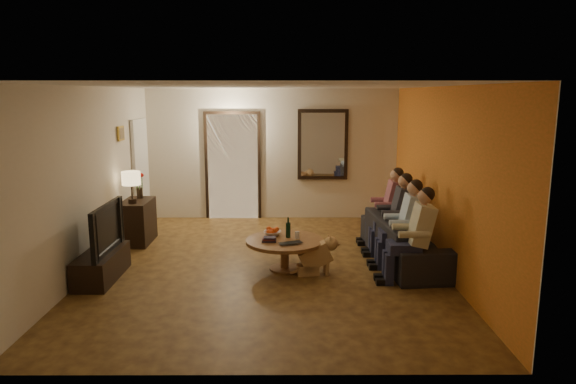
{
  "coord_description": "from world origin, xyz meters",
  "views": [
    {
      "loc": [
        0.28,
        -7.23,
        2.49
      ],
      "look_at": [
        0.3,
        0.3,
        1.05
      ],
      "focal_mm": 32.0,
      "sensor_mm": 36.0,
      "label": 1
    }
  ],
  "objects_px": {
    "table_lamp": "(132,187)",
    "coffee_table": "(285,254)",
    "person_b": "(406,228)",
    "dresser": "(138,222)",
    "sofa": "(407,240)",
    "person_a": "(416,239)",
    "person_c": "(397,218)",
    "tv": "(99,228)",
    "bowl": "(272,233)",
    "dog": "(315,255)",
    "tv_stand": "(102,265)",
    "laptop": "(292,244)",
    "person_d": "(389,209)",
    "wine_bottle": "(288,227)"
  },
  "relations": [
    {
      "from": "person_c",
      "to": "dog",
      "type": "xyz_separation_m",
      "value": [
        -1.32,
        -0.88,
        -0.32
      ]
    },
    {
      "from": "coffee_table",
      "to": "laptop",
      "type": "distance_m",
      "value": 0.38
    },
    {
      "from": "dresser",
      "to": "tv_stand",
      "type": "xyz_separation_m",
      "value": [
        0.0,
        -1.75,
        -0.17
      ]
    },
    {
      "from": "coffee_table",
      "to": "sofa",
      "type": "bearing_deg",
      "value": 11.65
    },
    {
      "from": "table_lamp",
      "to": "person_b",
      "type": "relative_size",
      "value": 0.45
    },
    {
      "from": "person_b",
      "to": "person_d",
      "type": "relative_size",
      "value": 1.0
    },
    {
      "from": "sofa",
      "to": "person_a",
      "type": "distance_m",
      "value": 0.94
    },
    {
      "from": "person_b",
      "to": "laptop",
      "type": "distance_m",
      "value": 1.69
    },
    {
      "from": "dresser",
      "to": "laptop",
      "type": "distance_m",
      "value": 3.09
    },
    {
      "from": "coffee_table",
      "to": "bowl",
      "type": "bearing_deg",
      "value": 129.29
    },
    {
      "from": "bowl",
      "to": "dog",
      "type": "bearing_deg",
      "value": -34.87
    },
    {
      "from": "tv",
      "to": "sofa",
      "type": "distance_m",
      "value": 4.43
    },
    {
      "from": "person_c",
      "to": "dog",
      "type": "relative_size",
      "value": 2.14
    },
    {
      "from": "table_lamp",
      "to": "tv",
      "type": "relative_size",
      "value": 0.47
    },
    {
      "from": "tv",
      "to": "laptop",
      "type": "bearing_deg",
      "value": -88.01
    },
    {
      "from": "tv",
      "to": "laptop",
      "type": "xyz_separation_m",
      "value": [
        2.6,
        0.09,
        -0.25
      ]
    },
    {
      "from": "table_lamp",
      "to": "coffee_table",
      "type": "height_order",
      "value": "table_lamp"
    },
    {
      "from": "person_c",
      "to": "laptop",
      "type": "xyz_separation_m",
      "value": [
        -1.64,
        -0.96,
        -0.14
      ]
    },
    {
      "from": "tv_stand",
      "to": "person_c",
      "type": "xyz_separation_m",
      "value": [
        4.25,
        1.05,
        0.41
      ]
    },
    {
      "from": "sofa",
      "to": "person_d",
      "type": "height_order",
      "value": "person_d"
    },
    {
      "from": "tv_stand",
      "to": "coffee_table",
      "type": "bearing_deg",
      "value": 8.43
    },
    {
      "from": "dresser",
      "to": "tv",
      "type": "relative_size",
      "value": 0.71
    },
    {
      "from": "tv",
      "to": "person_c",
      "type": "height_order",
      "value": "person_c"
    },
    {
      "from": "dog",
      "to": "person_d",
      "type": "bearing_deg",
      "value": 41.51
    },
    {
      "from": "dresser",
      "to": "tv",
      "type": "height_order",
      "value": "tv"
    },
    {
      "from": "dog",
      "to": "table_lamp",
      "type": "bearing_deg",
      "value": 148.13
    },
    {
      "from": "dresser",
      "to": "bowl",
      "type": "distance_m",
      "value": 2.6
    },
    {
      "from": "table_lamp",
      "to": "tv",
      "type": "xyz_separation_m",
      "value": [
        0.0,
        -1.53,
        -0.28
      ]
    },
    {
      "from": "person_b",
      "to": "laptop",
      "type": "relative_size",
      "value": 3.65
    },
    {
      "from": "person_c",
      "to": "coffee_table",
      "type": "bearing_deg",
      "value": -158.69
    },
    {
      "from": "tv_stand",
      "to": "bowl",
      "type": "distance_m",
      "value": 2.41
    },
    {
      "from": "person_a",
      "to": "person_c",
      "type": "distance_m",
      "value": 1.2
    },
    {
      "from": "tv",
      "to": "person_a",
      "type": "xyz_separation_m",
      "value": [
        4.25,
        -0.15,
        -0.11
      ]
    },
    {
      "from": "dresser",
      "to": "dog",
      "type": "bearing_deg",
      "value": -28.43
    },
    {
      "from": "bowl",
      "to": "sofa",
      "type": "bearing_deg",
      "value": 4.53
    },
    {
      "from": "sofa",
      "to": "coffee_table",
      "type": "relative_size",
      "value": 2.04
    },
    {
      "from": "person_d",
      "to": "coffee_table",
      "type": "height_order",
      "value": "person_d"
    },
    {
      "from": "person_b",
      "to": "person_d",
      "type": "bearing_deg",
      "value": 90.0
    },
    {
      "from": "person_c",
      "to": "person_a",
      "type": "bearing_deg",
      "value": -90.0
    },
    {
      "from": "person_b",
      "to": "wine_bottle",
      "type": "relative_size",
      "value": 3.87
    },
    {
      "from": "wine_bottle",
      "to": "laptop",
      "type": "bearing_deg",
      "value": -82.5
    },
    {
      "from": "person_b",
      "to": "laptop",
      "type": "height_order",
      "value": "person_b"
    },
    {
      "from": "person_b",
      "to": "sofa",
      "type": "bearing_deg",
      "value": 71.57
    },
    {
      "from": "person_a",
      "to": "sofa",
      "type": "bearing_deg",
      "value": 83.66
    },
    {
      "from": "tv",
      "to": "tv_stand",
      "type": "bearing_deg",
      "value": 0.0
    },
    {
      "from": "tv",
      "to": "wine_bottle",
      "type": "relative_size",
      "value": 3.72
    },
    {
      "from": "person_b",
      "to": "dresser",
      "type": "bearing_deg",
      "value": 162.95
    },
    {
      "from": "person_d",
      "to": "coffee_table",
      "type": "xyz_separation_m",
      "value": [
        -1.74,
        -1.28,
        -0.38
      ]
    },
    {
      "from": "table_lamp",
      "to": "sofa",
      "type": "relative_size",
      "value": 0.24
    },
    {
      "from": "sofa",
      "to": "coffee_table",
      "type": "distance_m",
      "value": 1.89
    }
  ]
}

